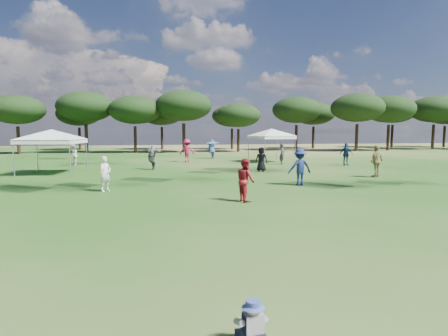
# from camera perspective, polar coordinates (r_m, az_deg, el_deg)

# --- Properties ---
(tree_line) EXTENTS (108.78, 17.63, 7.77)m
(tree_line) POSITION_cam_1_polar(r_m,az_deg,el_deg) (49.50, -7.51, 8.85)
(tree_line) COLOR black
(tree_line) RESTS_ON ground
(tent_left) EXTENTS (6.60, 6.60, 3.01)m
(tent_left) POSITION_cam_1_polar(r_m,az_deg,el_deg) (24.97, -24.80, 5.08)
(tent_left) COLOR gray
(tent_left) RESTS_ON ground
(tent_right) EXTENTS (6.01, 6.01, 3.11)m
(tent_right) POSITION_cam_1_polar(r_m,az_deg,el_deg) (31.81, 7.25, 5.74)
(tent_right) COLOR gray
(tent_right) RESTS_ON ground
(toddler) EXTENTS (0.41, 0.44, 0.58)m
(toddler) POSITION_cam_1_polar(r_m,az_deg,el_deg) (4.91, 4.33, -22.77)
(toddler) COLOR black
(toddler) RESTS_ON ground
(festival_crowd) EXTENTS (29.55, 23.43, 1.93)m
(festival_crowd) POSITION_cam_1_polar(r_m,az_deg,el_deg) (25.43, -9.80, 1.68)
(festival_crowd) COLOR #2A4B7E
(festival_crowd) RESTS_ON ground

